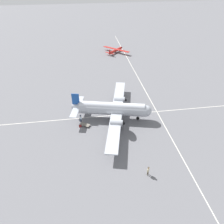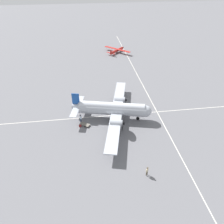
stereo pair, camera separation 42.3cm
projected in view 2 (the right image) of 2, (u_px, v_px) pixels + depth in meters
The scene contains 9 objects.
ground_plane at pixel (112, 118), 46.81m from camera, with size 300.00×300.00×0.00m, color slate.
apron_line_eastwest at pixel (111, 115), 47.60m from camera, with size 120.00×0.16×0.01m.
apron_line_northsouth at pixel (158, 114), 47.94m from camera, with size 0.16×120.00×0.01m.
airliner_main at pixel (114, 109), 45.36m from camera, with size 16.81×25.03×5.61m.
crew_foreground at pixel (147, 170), 33.86m from camera, with size 0.47×0.40×1.70m.
passenger_boarding at pixel (81, 118), 45.08m from camera, with size 0.43×0.48×1.79m.
suitcase_near_door at pixel (80, 126), 44.23m from camera, with size 0.51×0.13×0.57m.
baggage_cart at pixel (85, 124), 44.59m from camera, with size 2.26×1.94×0.56m.
light_aircraft_distant at pixel (117, 50), 79.26m from camera, with size 8.68×8.51×2.09m.
Camera 2 is at (-5.05, -37.23, 27.95)m, focal length 35.00 mm.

